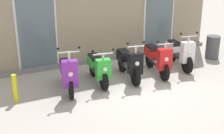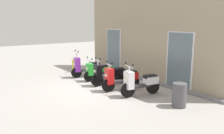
# 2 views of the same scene
# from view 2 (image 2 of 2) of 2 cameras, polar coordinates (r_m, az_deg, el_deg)

# --- Properties ---
(ground_plane) EXTENTS (40.00, 40.00, 0.00)m
(ground_plane) POSITION_cam_2_polar(r_m,az_deg,el_deg) (9.32, -4.64, -5.33)
(ground_plane) COLOR #A8A39E
(storefront_facade) EXTENTS (8.29, 0.50, 4.16)m
(storefront_facade) POSITION_cam_2_polar(r_m,az_deg,el_deg) (10.66, 8.09, 7.68)
(storefront_facade) COLOR gray
(storefront_facade) RESTS_ON ground_plane
(scooter_purple) EXTENTS (0.66, 1.55, 1.34)m
(scooter_purple) POSITION_cam_2_polar(r_m,az_deg,el_deg) (11.14, -6.58, 0.01)
(scooter_purple) COLOR black
(scooter_purple) RESTS_ON ground_plane
(scooter_green) EXTENTS (0.61, 1.53, 1.11)m
(scooter_green) POSITION_cam_2_polar(r_m,az_deg,el_deg) (10.46, -3.21, -1.01)
(scooter_green) COLOR black
(scooter_green) RESTS_ON ground_plane
(scooter_black) EXTENTS (0.61, 1.65, 1.23)m
(scooter_black) POSITION_cam_2_polar(r_m,az_deg,el_deg) (9.66, -0.82, -1.83)
(scooter_black) COLOR black
(scooter_black) RESTS_ON ground_plane
(scooter_red) EXTENTS (0.64, 1.62, 1.19)m
(scooter_red) POSITION_cam_2_polar(r_m,az_deg,el_deg) (8.90, 2.19, -2.80)
(scooter_red) COLOR black
(scooter_red) RESTS_ON ground_plane
(scooter_white) EXTENTS (0.66, 1.60, 1.25)m
(scooter_white) POSITION_cam_2_polar(r_m,az_deg,el_deg) (8.31, 7.12, -3.98)
(scooter_white) COLOR black
(scooter_white) RESTS_ON ground_plane
(curb_bollard) EXTENTS (0.12, 0.12, 0.70)m
(curb_bollard) POSITION_cam_2_polar(r_m,az_deg,el_deg) (12.33, -9.75, 0.30)
(curb_bollard) COLOR yellow
(curb_bollard) RESTS_ON ground_plane
(trash_bin) EXTENTS (0.45, 0.45, 0.77)m
(trash_bin) POSITION_cam_2_polar(r_m,az_deg,el_deg) (7.50, 16.63, -6.81)
(trash_bin) COLOR #4C4C51
(trash_bin) RESTS_ON ground_plane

